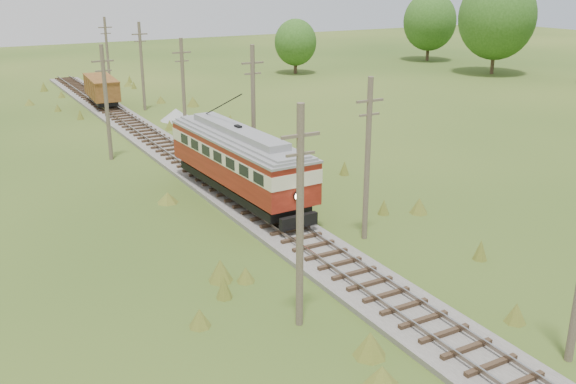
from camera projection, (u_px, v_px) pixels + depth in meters
railbed_main at (196, 168)px, 45.89m from camera, size 3.60×96.00×0.57m
streetcar at (239, 157)px, 38.90m from camera, size 3.68×13.75×6.25m
gondola at (102, 89)px, 67.38m from camera, size 3.12×8.01×2.60m
gravel_pile at (178, 115)px, 61.69m from camera, size 3.14×3.33×1.14m
utility_pole_r_2 at (368, 158)px, 32.82m from camera, size 1.60×0.30×8.60m
utility_pole_r_3 at (253, 110)px, 43.46m from camera, size 1.60×0.30×9.00m
utility_pole_r_4 at (183, 87)px, 54.21m from camera, size 1.60×0.30×8.40m
utility_pole_r_5 at (142, 66)px, 65.06m from camera, size 1.60×0.30×8.90m
utility_pole_r_6 at (107, 54)px, 75.74m from camera, size 1.60×0.30×8.70m
utility_pole_l_a at (300, 217)px, 24.34m from camera, size 1.60×0.30×9.00m
utility_pole_l_b at (106, 102)px, 47.41m from camera, size 1.60×0.30×8.60m
tree_right_4 at (497, 17)px, 88.23m from camera, size 10.50×10.50×13.53m
tree_right_5 at (430, 22)px, 102.87m from camera, size 8.40×8.40×10.82m
tree_mid_b at (296, 42)px, 89.82m from camera, size 5.88×5.88×7.57m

